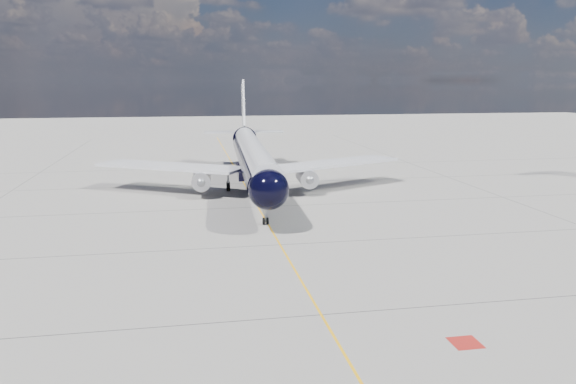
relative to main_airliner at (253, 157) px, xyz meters
name	(u,v)px	position (x,y,z in m)	size (l,w,h in m)	color
ground	(253,198)	(-0.65, -4.89, -4.38)	(320.00, 320.00, 0.00)	gray
taxiway_centerline	(258,207)	(-0.65, -9.89, -4.38)	(0.16, 160.00, 0.01)	#FFB10D
red_marking	(465,343)	(6.15, -44.89, -4.38)	(1.60, 1.60, 0.01)	maroon
main_airliner	(253,157)	(0.00, 0.00, 0.00)	(40.13, 48.88, 14.12)	black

